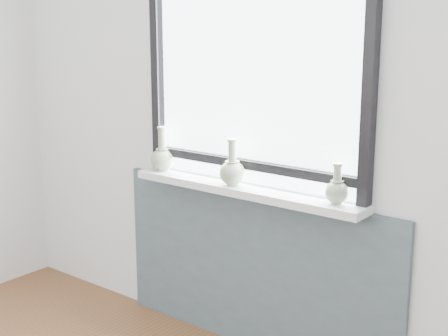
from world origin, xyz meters
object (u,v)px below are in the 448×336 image
Objects in this scene: windowsill at (244,190)px; vase_b at (232,171)px; vase_a at (162,157)px; vase_c at (337,190)px.

windowsill is 5.64× the size of vase_b.
vase_b is (-0.06, -0.02, 0.09)m from windowsill.
vase_a is (-0.56, 0.00, 0.09)m from windowsill.
vase_b is at bearing -177.80° from vase_c.
vase_a is at bearing -179.99° from vase_c.
vase_b is (0.50, -0.02, -0.00)m from vase_a.
vase_a is at bearing 179.71° from windowsill.
vase_a reaches higher than windowsill.
vase_a is 1.31× the size of vase_c.
vase_b is at bearing -161.99° from windowsill.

